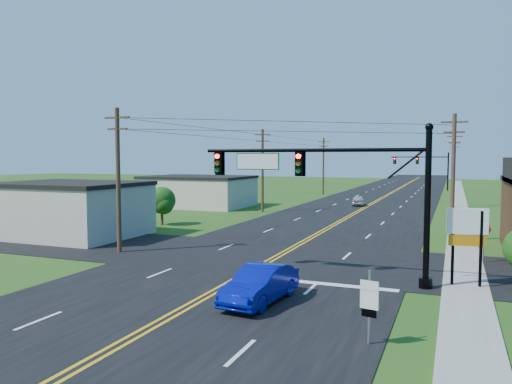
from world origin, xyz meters
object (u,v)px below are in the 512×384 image
at_px(signal_mast_main, 330,182).
at_px(stop_sign, 484,234).
at_px(blue_car, 260,285).
at_px(route_sign, 369,302).
at_px(signal_mast_far, 422,165).

height_order(signal_mast_main, stop_sign, signal_mast_main).
xyz_separation_m(blue_car, route_sign, (4.87, -3.03, 0.66)).
relative_size(signal_mast_far, blue_car, 2.42).
bearing_deg(signal_mast_far, signal_mast_main, -90.08).
distance_m(blue_car, route_sign, 5.77).
xyz_separation_m(signal_mast_far, blue_car, (-1.81, -76.85, -3.80)).
xyz_separation_m(signal_mast_main, blue_car, (-1.71, -4.85, -4.00)).
relative_size(signal_mast_main, signal_mast_far, 1.03).
xyz_separation_m(signal_mast_far, route_sign, (3.06, -79.87, -3.14)).
distance_m(route_sign, stop_sign, 15.39).
bearing_deg(blue_car, route_sign, -26.22).
bearing_deg(blue_car, stop_sign, 58.78).
xyz_separation_m(route_sign, stop_sign, (4.01, 14.86, 0.26)).
bearing_deg(stop_sign, blue_car, -149.42).
xyz_separation_m(blue_car, stop_sign, (8.87, 11.83, 0.92)).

